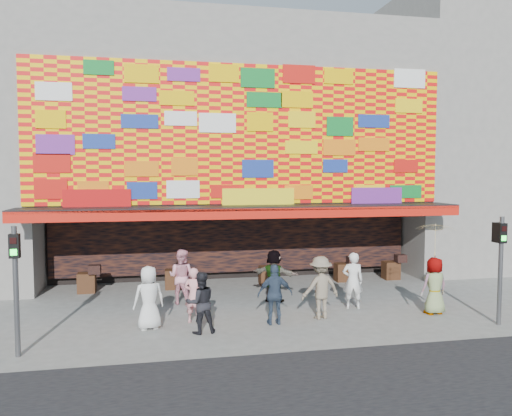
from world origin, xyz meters
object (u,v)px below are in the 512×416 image
object	(u,v)px
signal_left	(16,276)
signal_right	(501,258)
ped_c	(200,303)
parasol	(436,240)
ped_a	(149,298)
ped_h	(353,281)
ped_d	(321,287)
ped_i	(181,277)
ped_b	(194,295)
ped_f	(274,276)
ped_e	(275,294)
ped_g	(434,286)

from	to	relation	value
signal_left	signal_right	bearing A→B (deg)	0.00
ped_c	parasol	world-z (taller)	parasol
ped_a	ped_h	world-z (taller)	ped_h
ped_a	ped_d	xyz separation A→B (m)	(4.83, 0.05, 0.05)
ped_a	parasol	world-z (taller)	parasol
ped_a	ped_h	distance (m)	6.21
ped_a	ped_i	size ratio (longest dim) A/B	0.97
ped_b	ped_i	bearing A→B (deg)	-58.79
ped_a	ped_i	xyz separation A→B (m)	(0.98, 2.47, 0.03)
signal_right	ped_b	xyz separation A→B (m)	(-8.27, 1.81, -1.08)
signal_left	ped_d	xyz separation A→B (m)	(7.75, 1.54, -0.96)
ped_b	ped_f	world-z (taller)	ped_f
ped_e	ped_f	bearing A→B (deg)	-101.29
ped_e	ped_i	world-z (taller)	ped_i
signal_left	ped_c	xyz separation A→B (m)	(4.24, 0.88, -1.05)
signal_right	ped_e	bearing A→B (deg)	168.47
ped_a	ped_f	distance (m)	4.52
ped_c	ped_d	bearing A→B (deg)	-178.09
ped_b	ped_d	xyz separation A→B (m)	(3.61, -0.28, 0.12)
ped_e	ped_a	bearing A→B (deg)	-2.74
ped_g	parasol	xyz separation A→B (m)	(0.00, -0.00, 1.36)
ped_i	ped_a	bearing A→B (deg)	96.11
ped_e	ped_h	xyz separation A→B (m)	(2.73, 1.10, 0.04)
ped_e	ped_i	size ratio (longest dim) A/B	0.96
ped_i	parasol	xyz separation A→B (m)	(7.32, -2.65, 1.33)
ped_a	ped_e	distance (m)	3.42
parasol	ped_b	bearing A→B (deg)	175.88
ped_b	ped_e	distance (m)	2.27
ped_a	ped_e	size ratio (longest dim) A/B	1.02
ped_e	ped_b	bearing A→B (deg)	-13.37
ped_f	ped_g	size ratio (longest dim) A/B	1.00
ped_a	ped_b	size ratio (longest dim) A/B	1.10
ped_d	ped_g	xyz separation A→B (m)	(3.46, -0.23, -0.05)
signal_left	signal_right	world-z (taller)	same
signal_left	parasol	distance (m)	11.29
signal_right	ped_f	xyz separation A→B (m)	(-5.53, 3.66, -1.01)
ped_a	ped_b	bearing A→B (deg)	-179.70
signal_left	ped_e	size ratio (longest dim) A/B	1.78
signal_left	ped_i	distance (m)	5.64
signal_right	ped_i	xyz separation A→B (m)	(-8.51, 3.96, -0.98)
ped_c	ped_b	bearing A→B (deg)	-92.31
parasol	ped_g	bearing A→B (deg)	90.00
signal_right	ped_c	distance (m)	8.27
signal_right	ped_i	bearing A→B (deg)	155.06
ped_a	ped_h	size ratio (longest dim) A/B	0.98
signal_right	ped_e	world-z (taller)	signal_right
ped_d	ped_h	bearing A→B (deg)	-159.04
signal_right	parasol	world-z (taller)	signal_right
ped_c	ped_i	xyz separation A→B (m)	(-0.35, 3.08, 0.07)
ped_g	ped_h	bearing A→B (deg)	-32.34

